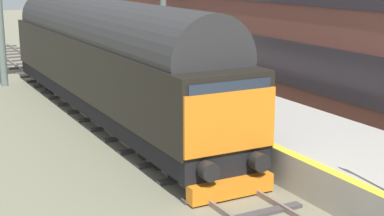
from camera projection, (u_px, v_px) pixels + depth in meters
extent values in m
plane|color=gray|center=(165.00, 155.00, 18.35)|extent=(140.00, 140.00, 0.00)
cube|color=gray|center=(144.00, 156.00, 18.01)|extent=(0.07, 60.00, 0.15)
cube|color=gray|center=(185.00, 150.00, 18.66)|extent=(0.07, 60.00, 0.15)
cube|color=#474243|center=(258.00, 214.00, 13.83)|extent=(2.50, 0.26, 0.09)
cube|color=#474243|center=(225.00, 193.00, 15.12)|extent=(2.50, 0.26, 0.09)
cube|color=#474243|center=(198.00, 175.00, 16.41)|extent=(2.50, 0.26, 0.09)
cube|color=#474243|center=(175.00, 160.00, 17.69)|extent=(2.50, 0.26, 0.09)
cube|color=#474243|center=(155.00, 147.00, 18.98)|extent=(2.50, 0.26, 0.09)
cube|color=#474243|center=(137.00, 136.00, 20.27)|extent=(2.50, 0.26, 0.09)
cube|color=#474243|center=(122.00, 126.00, 21.56)|extent=(2.50, 0.26, 0.09)
cube|color=#474243|center=(108.00, 117.00, 22.85)|extent=(2.50, 0.26, 0.09)
cube|color=#474243|center=(96.00, 109.00, 24.14)|extent=(2.50, 0.26, 0.09)
cube|color=#474243|center=(85.00, 102.00, 25.43)|extent=(2.50, 0.26, 0.09)
cube|color=#474243|center=(75.00, 96.00, 26.72)|extent=(2.50, 0.26, 0.09)
cube|color=#474243|center=(66.00, 90.00, 28.00)|extent=(2.50, 0.26, 0.09)
cube|color=#474243|center=(58.00, 84.00, 29.29)|extent=(2.50, 0.26, 0.09)
cube|color=#474243|center=(50.00, 80.00, 30.58)|extent=(2.50, 0.26, 0.09)
cube|color=#474243|center=(43.00, 75.00, 31.87)|extent=(2.50, 0.26, 0.09)
cube|color=#474243|center=(37.00, 71.00, 33.16)|extent=(2.50, 0.26, 0.09)
cube|color=#474243|center=(31.00, 67.00, 34.45)|extent=(2.50, 0.26, 0.09)
cube|color=#474243|center=(25.00, 64.00, 35.74)|extent=(2.50, 0.26, 0.09)
cube|color=#474243|center=(20.00, 60.00, 37.03)|extent=(2.50, 0.26, 0.09)
cube|color=#474243|center=(16.00, 57.00, 38.31)|extent=(2.50, 0.26, 0.09)
cube|color=#474243|center=(11.00, 54.00, 39.60)|extent=(2.50, 0.26, 0.09)
cube|color=#474243|center=(7.00, 52.00, 40.89)|extent=(2.50, 0.26, 0.09)
cube|color=#474243|center=(3.00, 49.00, 42.18)|extent=(2.50, 0.26, 0.09)
cube|color=#AEAAA2|center=(259.00, 126.00, 19.87)|extent=(4.00, 44.00, 1.00)
cube|color=yellow|center=(212.00, 118.00, 18.91)|extent=(0.30, 44.00, 0.01)
cube|color=#352E35|center=(261.00, 57.00, 26.12)|extent=(0.06, 35.36, 1.91)
cube|color=black|center=(106.00, 97.00, 22.81)|extent=(2.56, 18.67, 0.60)
cube|color=black|center=(105.00, 63.00, 22.50)|extent=(2.70, 18.67, 2.10)
cylinder|color=#2E2D2F|center=(104.00, 32.00, 22.21)|extent=(2.56, 17.18, 2.57)
cube|color=orange|center=(231.00, 122.00, 14.48)|extent=(2.65, 0.08, 1.58)
cube|color=#232D3D|center=(231.00, 94.00, 14.32)|extent=(2.38, 0.04, 0.64)
cube|color=#232D3D|center=(137.00, 54.00, 23.05)|extent=(0.04, 13.07, 0.44)
cylinder|color=black|center=(209.00, 171.00, 14.21)|extent=(0.48, 0.35, 0.48)
cylinder|color=black|center=(259.00, 162.00, 14.89)|extent=(0.48, 0.35, 0.48)
cube|color=orange|center=(231.00, 188.00, 14.83)|extent=(2.43, 0.36, 0.47)
cylinder|color=black|center=(198.00, 159.00, 16.32)|extent=(1.64, 1.04, 1.04)
cylinder|color=black|center=(180.00, 149.00, 17.27)|extent=(1.64, 1.04, 1.04)
cylinder|color=black|center=(165.00, 139.00, 18.21)|extent=(1.64, 1.04, 1.04)
cylinder|color=black|center=(68.00, 82.00, 27.55)|extent=(1.64, 1.04, 1.04)
cylinder|color=black|center=(61.00, 78.00, 28.50)|extent=(1.64, 1.04, 1.04)
cylinder|color=black|center=(56.00, 74.00, 29.44)|extent=(1.64, 1.04, 1.04)
cylinder|color=#282A33|center=(224.00, 95.00, 20.42)|extent=(0.13, 0.13, 0.84)
cylinder|color=#282A33|center=(220.00, 94.00, 20.56)|extent=(0.13, 0.13, 0.84)
cylinder|color=#4E5E3D|center=(222.00, 75.00, 20.33)|extent=(0.43, 0.43, 0.56)
sphere|color=brown|center=(222.00, 63.00, 20.23)|extent=(0.22, 0.22, 0.22)
cylinder|color=#4E5E3D|center=(227.00, 76.00, 20.18)|extent=(0.09, 0.09, 0.52)
cylinder|color=#4E5E3D|center=(218.00, 74.00, 20.47)|extent=(0.09, 0.09, 0.52)
cylinder|color=slate|center=(0.00, 25.00, 28.46)|extent=(0.36, 0.36, 6.13)
cylinder|color=slate|center=(163.00, 18.00, 32.50)|extent=(0.36, 0.36, 6.13)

